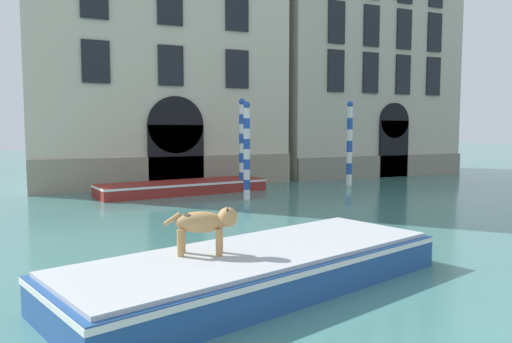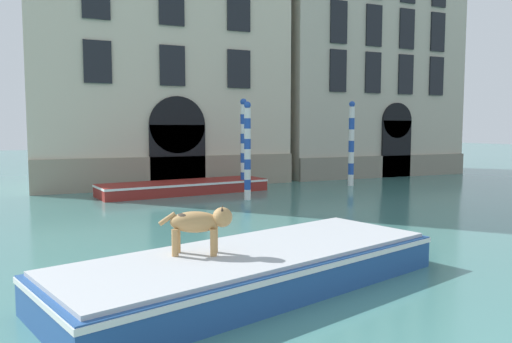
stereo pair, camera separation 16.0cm
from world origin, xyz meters
TOP-DOWN VIEW (x-y plane):
  - palazzo_left at (0.57, 22.10)m, footprint 11.02×6.13m
  - palazzo_right at (11.65, 22.10)m, footprint 10.19×6.13m
  - boat_foreground at (-1.67, 5.89)m, footprint 6.85×3.92m
  - dog_on_deck at (-2.52, 5.95)m, footprint 1.05×0.62m
  - boat_moored_near_palazzo at (0.50, 17.31)m, footprint 6.66×2.46m
  - mooring_pole_0 at (2.83, 16.96)m, footprint 0.25×0.25m
  - mooring_pole_1 at (2.05, 14.75)m, footprint 0.24×0.24m
  - mooring_pole_2 at (7.81, 16.78)m, footprint 0.25×0.25m

SIDE VIEW (x-z plane):
  - boat_moored_near_palazzo at x=0.50m, z-range 0.01..0.48m
  - boat_foreground at x=-1.67m, z-range 0.02..0.63m
  - dog_on_deck at x=-2.52m, z-range 0.73..1.47m
  - mooring_pole_1 at x=2.05m, z-range 0.02..3.44m
  - mooring_pole_2 at x=7.81m, z-range 0.02..3.67m
  - mooring_pole_0 at x=2.83m, z-range 0.02..3.67m
  - palazzo_right at x=11.65m, z-range -0.02..12.34m
  - palazzo_left at x=0.57m, z-range -0.02..15.34m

